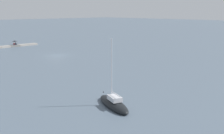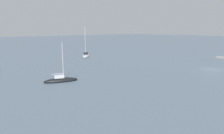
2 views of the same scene
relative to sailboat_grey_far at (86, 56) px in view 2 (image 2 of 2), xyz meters
name	(u,v)px [view 2 (image 2 of 2)]	position (x,y,z in m)	size (l,w,h in m)	color
ground_plane	(211,69)	(-38.93, -9.68, -0.37)	(500.00, 500.00, 0.00)	slate
sailboat_grey_far	(86,56)	(0.00, 0.00, 0.00)	(6.97, 6.58, 10.78)	#ADB2B7
sailboat_black_outer	(61,80)	(-24.73, 23.02, -0.07)	(3.81, 6.42, 7.59)	black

